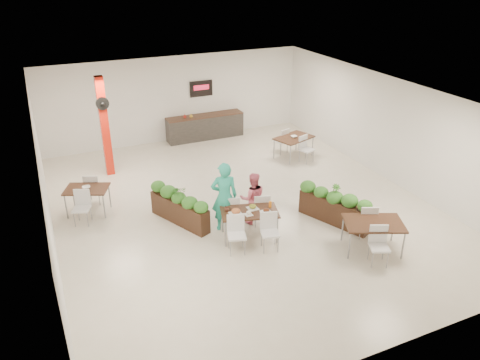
# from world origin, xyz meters

# --- Properties ---
(ground) EXTENTS (12.00, 12.00, 0.00)m
(ground) POSITION_xyz_m (0.00, 0.00, 0.00)
(ground) COLOR beige
(ground) RESTS_ON ground
(room_shell) EXTENTS (10.10, 12.10, 3.22)m
(room_shell) POSITION_xyz_m (0.00, 0.00, 2.01)
(room_shell) COLOR white
(room_shell) RESTS_ON ground
(red_column) EXTENTS (0.40, 0.41, 3.20)m
(red_column) POSITION_xyz_m (-3.00, 3.79, 1.64)
(red_column) COLOR red
(red_column) RESTS_ON ground
(service_counter) EXTENTS (3.00, 0.64, 2.20)m
(service_counter) POSITION_xyz_m (1.00, 5.65, 0.49)
(service_counter) COLOR #282624
(service_counter) RESTS_ON ground
(main_table) EXTENTS (1.62, 1.89, 0.92)m
(main_table) POSITION_xyz_m (-0.51, -1.58, 0.64)
(main_table) COLOR #311F10
(main_table) RESTS_ON ground
(diner_man) EXTENTS (0.77, 0.61, 1.86)m
(diner_man) POSITION_xyz_m (-0.90, -0.93, 0.93)
(diner_man) COLOR teal
(diner_man) RESTS_ON ground
(diner_woman) EXTENTS (0.82, 0.71, 1.43)m
(diner_woman) POSITION_xyz_m (-0.10, -0.93, 0.71)
(diner_woman) COLOR #EC6982
(diner_woman) RESTS_ON ground
(planter_left) EXTENTS (1.11, 1.92, 1.08)m
(planter_left) POSITION_xyz_m (-1.87, -0.17, 0.52)
(planter_left) COLOR black
(planter_left) RESTS_ON ground
(planter_right) EXTENTS (1.10, 2.00, 1.11)m
(planter_right) POSITION_xyz_m (1.85, -1.82, 0.51)
(planter_right) COLOR black
(planter_right) RESTS_ON ground
(side_table_a) EXTENTS (1.34, 1.65, 0.92)m
(side_table_a) POSITION_xyz_m (-4.00, 1.37, 0.63)
(side_table_a) COLOR #311F10
(side_table_a) RESTS_ON ground
(side_table_b) EXTENTS (1.53, 1.67, 0.92)m
(side_table_b) POSITION_xyz_m (3.16, 2.56, 0.64)
(side_table_b) COLOR #311F10
(side_table_b) RESTS_ON ground
(side_table_c) EXTENTS (1.62, 1.65, 0.92)m
(side_table_c) POSITION_xyz_m (1.95, -3.27, 0.64)
(side_table_c) COLOR #311F10
(side_table_c) RESTS_ON ground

